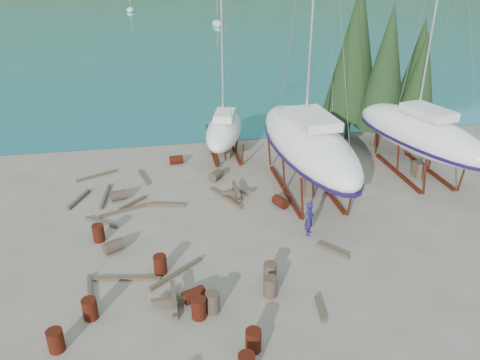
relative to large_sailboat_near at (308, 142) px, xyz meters
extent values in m
plane|color=#675D51|center=(-5.12, -6.03, -3.07)|extent=(600.00, 600.00, 0.00)
cylinder|color=black|center=(7.38, 5.97, -2.27)|extent=(0.36, 0.36, 1.60)
cone|color=black|center=(7.38, 5.97, 2.73)|extent=(3.60, 3.60, 8.40)
cylinder|color=black|center=(8.88, 3.97, -2.39)|extent=(0.36, 0.36, 1.36)
cone|color=black|center=(8.88, 3.97, 1.86)|extent=(3.06, 3.06, 7.14)
cylinder|color=black|center=(5.88, 7.97, -2.15)|extent=(0.36, 0.36, 1.84)
cone|color=black|center=(5.88, 7.97, 3.60)|extent=(4.14, 4.14, 9.66)
cylinder|color=black|center=(10.38, 6.97, -2.35)|extent=(0.36, 0.36, 1.44)
cone|color=black|center=(10.38, 6.97, 2.15)|extent=(3.24, 3.24, 7.56)
ellipsoid|color=white|center=(4.88, 73.97, -2.69)|extent=(2.00, 5.00, 1.40)
cylinder|color=silver|center=(4.88, 73.97, 0.16)|extent=(0.08, 0.08, 5.00)
ellipsoid|color=white|center=(-13.12, 103.97, -2.69)|extent=(2.00, 5.00, 1.40)
ellipsoid|color=white|center=(0.00, 0.02, -0.04)|extent=(4.25, 12.29, 2.82)
cube|color=#170C3E|center=(0.00, -0.58, -1.00)|extent=(0.38, 2.19, 1.00)
cube|color=silver|center=(0.00, -0.58, 1.62)|extent=(2.16, 3.74, 0.50)
cube|color=#581E0F|center=(-1.24, 0.02, -2.97)|extent=(0.18, 6.66, 0.20)
cube|color=#581E0F|center=(1.24, 0.02, -2.97)|extent=(0.18, 6.66, 0.20)
cube|color=brown|center=(0.00, -0.58, -2.51)|extent=(0.50, 0.80, 1.11)
ellipsoid|color=white|center=(7.68, 1.17, -0.33)|extent=(5.62, 11.19, 2.54)
cube|color=#170C3E|center=(7.68, 0.63, -1.15)|extent=(0.71, 1.94, 1.00)
cube|color=silver|center=(7.68, 0.63, 1.19)|extent=(2.44, 3.54, 0.50)
cube|color=#581E0F|center=(6.59, 1.17, -2.97)|extent=(0.18, 5.91, 0.20)
cube|color=#581E0F|center=(8.77, 1.17, -2.97)|extent=(0.18, 5.91, 0.20)
cube|color=brown|center=(7.68, 0.63, -2.58)|extent=(0.50, 0.80, 0.97)
ellipsoid|color=white|center=(-3.94, 6.26, -1.20)|extent=(4.19, 7.62, 1.87)
cube|color=#170C3E|center=(-3.94, 5.89, -1.68)|extent=(0.60, 1.33, 1.00)
cube|color=silver|center=(-3.94, 5.89, -0.01)|extent=(1.81, 2.44, 0.50)
cylinder|color=silver|center=(-3.94, 6.62, 4.20)|extent=(0.14, 0.14, 8.72)
cube|color=#581E0F|center=(-4.74, 6.26, -2.97)|extent=(0.18, 4.00, 0.20)
cube|color=#581E0F|center=(-3.14, 6.26, -2.97)|extent=(0.18, 4.00, 0.20)
cube|color=brown|center=(-3.94, 5.89, -2.85)|extent=(0.50, 0.80, 0.43)
imported|color=navy|center=(-1.30, -4.78, -2.17)|extent=(0.69, 0.78, 1.80)
cylinder|color=#581E0F|center=(-12.54, -10.59, -2.63)|extent=(0.58, 0.58, 0.88)
cylinder|color=#581E0F|center=(-7.37, 5.37, -2.78)|extent=(0.93, 0.66, 0.58)
cylinder|color=#2D2823|center=(-4.35, -9.05, -2.63)|extent=(0.58, 0.58, 0.88)
cylinder|color=#581E0F|center=(-1.97, -1.71, -2.78)|extent=(0.90, 1.04, 0.58)
cylinder|color=#581E0F|center=(-5.65, -11.84, -2.63)|extent=(0.58, 0.58, 0.88)
cylinder|color=#581E0F|center=(-11.68, -3.51, -2.63)|extent=(0.58, 0.58, 0.88)
cylinder|color=#2D2823|center=(-10.95, 0.74, -2.78)|extent=(1.00, 0.78, 0.58)
cylinder|color=#581E0F|center=(-7.38, -9.82, -2.63)|extent=(0.58, 0.58, 0.88)
cylinder|color=#2D2823|center=(-5.05, 2.44, -2.78)|extent=(1.01, 1.05, 0.58)
cylinder|color=#581E0F|center=(-7.47, -8.83, -2.78)|extent=(1.03, 0.86, 0.58)
cylinder|color=#581E0F|center=(-11.52, -9.10, -2.63)|extent=(0.58, 0.58, 0.88)
cylinder|color=#581E0F|center=(-8.77, -6.67, -2.63)|extent=(0.58, 0.58, 0.88)
cylinder|color=#2D2823|center=(-10.93, -4.60, -2.78)|extent=(1.05, 0.93, 0.58)
cylinder|color=#2D2823|center=(-6.81, -9.57, -2.63)|extent=(0.58, 0.58, 0.88)
cylinder|color=#2D2823|center=(-4.12, -8.09, -2.63)|extent=(0.58, 0.58, 0.88)
cube|color=brown|center=(-12.51, 4.20, -3.00)|extent=(2.44, 1.37, 0.14)
cube|color=brown|center=(-0.66, -6.55, -2.97)|extent=(1.23, 1.42, 0.19)
cube|color=brown|center=(-13.21, 1.02, -2.97)|extent=(1.07, 2.25, 0.19)
cube|color=brown|center=(-10.21, -6.96, -2.99)|extent=(2.86, 0.62, 0.15)
cube|color=brown|center=(-10.17, 0.01, -2.98)|extent=(1.55, 1.46, 0.17)
cube|color=brown|center=(-8.10, -6.97, -2.99)|extent=(2.43, 1.98, 0.16)
cube|color=brown|center=(-2.60, -10.31, -2.98)|extent=(0.35, 1.45, 0.17)
cube|color=brown|center=(-8.32, -0.54, -2.97)|extent=(2.15, 0.67, 0.19)
cube|color=brown|center=(-9.55, 3.44, -2.99)|extent=(0.71, 2.21, 0.15)
cube|color=brown|center=(-4.87, -0.27, -2.99)|extent=(1.51, 2.80, 0.16)
cube|color=brown|center=(-10.67, -0.76, -2.99)|extent=(2.50, 1.06, 0.15)
cube|color=brown|center=(-11.71, -7.70, -2.98)|extent=(0.47, 2.50, 0.17)
cube|color=brown|center=(-11.74, 1.17, -2.99)|extent=(0.41, 3.03, 0.15)
cube|color=brown|center=(-11.73, -1.84, -2.99)|extent=(1.77, 1.37, 0.16)
cube|color=brown|center=(-8.30, -8.98, -2.97)|extent=(0.20, 1.80, 0.20)
cube|color=brown|center=(-8.30, -8.98, -2.77)|extent=(1.80, 0.20, 0.20)
cube|color=brown|center=(-8.30, -8.98, -2.57)|extent=(0.20, 1.80, 0.20)
cube|color=brown|center=(-4.20, -0.09, -2.97)|extent=(0.20, 1.80, 0.20)
cube|color=brown|center=(-4.20, -0.09, -2.77)|extent=(1.80, 0.20, 0.20)
cube|color=brown|center=(-4.20, -0.09, -2.57)|extent=(0.20, 1.80, 0.20)
camera|label=1|loc=(-8.35, -24.01, 9.67)|focal=35.00mm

